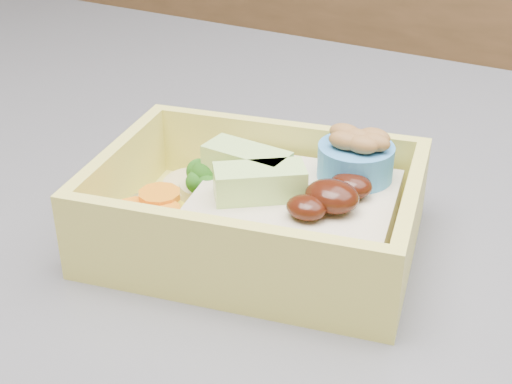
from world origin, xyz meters
The scene contains 1 object.
bento_box centered at (0.10, -0.11, 0.95)m, with size 0.23×0.19×0.08m.
Camera 1 is at (0.29, -0.47, 1.19)m, focal length 50.00 mm.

